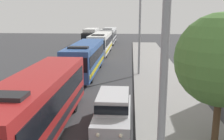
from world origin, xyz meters
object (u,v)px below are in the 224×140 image
at_px(box_truck_oncoming, 91,36).
at_px(bus_lead, 38,102).
at_px(white_suv, 113,109).
at_px(bus_second_in_line, 85,57).
at_px(streetlamp_mid, 140,19).
at_px(bus_fourth_in_line, 109,35).
at_px(bus_middle, 101,43).
at_px(roadside_tree, 222,60).
at_px(streetlamp_near, 164,59).

bearing_deg(box_truck_oncoming, bus_lead, -85.02).
relative_size(bus_lead, white_suv, 2.26).
xyz_separation_m(bus_lead, bus_second_in_line, (-0.00, 13.46, -0.00)).
relative_size(box_truck_oncoming, streetlamp_mid, 0.84).
xyz_separation_m(bus_fourth_in_line, box_truck_oncoming, (-3.30, -2.96, 0.02)).
relative_size(bus_middle, roadside_tree, 1.89).
distance_m(streetlamp_near, streetlamp_mid, 18.94).
bearing_deg(box_truck_oncoming, roadside_tree, -72.70).
distance_m(streetlamp_near, roadside_tree, 6.32).
xyz_separation_m(bus_middle, white_suv, (3.70, -25.98, -0.66)).
bearing_deg(bus_second_in_line, bus_lead, -90.00).
bearing_deg(bus_second_in_line, streetlamp_near, -74.31).
relative_size(bus_lead, bus_fourth_in_line, 1.07).
bearing_deg(box_truck_oncoming, streetlamp_near, -78.72).
bearing_deg(bus_lead, streetlamp_mid, 67.73).
bearing_deg(white_suv, bus_lead, -164.70).
distance_m(box_truck_oncoming, streetlamp_mid, 26.45).
xyz_separation_m(bus_second_in_line, bus_fourth_in_line, (-0.00, 27.36, -0.00)).
height_order(streetlamp_near, roadside_tree, streetlamp_near).
distance_m(bus_lead, bus_fourth_in_line, 40.82).
xyz_separation_m(bus_second_in_line, white_suv, (3.70, -12.45, -0.66)).
bearing_deg(streetlamp_mid, bus_lead, -112.27).
bearing_deg(bus_lead, bus_second_in_line, 90.00).
bearing_deg(bus_lead, bus_middle, 90.00).
xyz_separation_m(bus_lead, white_suv, (3.70, 1.01, -0.66)).
xyz_separation_m(bus_lead, streetlamp_near, (5.40, -5.75, 3.27)).
height_order(streetlamp_mid, roadside_tree, streetlamp_mid).
relative_size(box_truck_oncoming, streetlamp_near, 0.96).
bearing_deg(bus_fourth_in_line, white_suv, -84.69).
relative_size(white_suv, streetlamp_mid, 0.56).
bearing_deg(bus_lead, white_suv, 15.30).
bearing_deg(roadside_tree, white_suv, 164.13).
distance_m(bus_middle, white_suv, 26.25).
relative_size(bus_lead, streetlamp_mid, 1.27).
xyz_separation_m(white_suv, streetlamp_near, (1.70, -6.76, 3.93)).
xyz_separation_m(bus_middle, streetlamp_mid, (5.40, -13.81, 3.87)).
bearing_deg(white_suv, bus_middle, 98.10).
bearing_deg(white_suv, streetlamp_mid, 82.05).
height_order(bus_lead, bus_middle, same).
relative_size(white_suv, box_truck_oncoming, 0.67).
xyz_separation_m(bus_fourth_in_line, white_suv, (3.70, -39.81, -0.66)).
bearing_deg(bus_lead, box_truck_oncoming, 94.98).
bearing_deg(roadside_tree, bus_middle, 107.46).
relative_size(bus_middle, white_suv, 2.25).
distance_m(bus_fourth_in_line, box_truck_oncoming, 4.44).
xyz_separation_m(bus_fourth_in_line, roadside_tree, (8.61, -41.21, 2.33)).
bearing_deg(white_suv, bus_fourth_in_line, 95.31).
height_order(streetlamp_near, streetlamp_mid, streetlamp_mid).
relative_size(streetlamp_near, roadside_tree, 1.30).
bearing_deg(white_suv, roadside_tree, -15.87).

